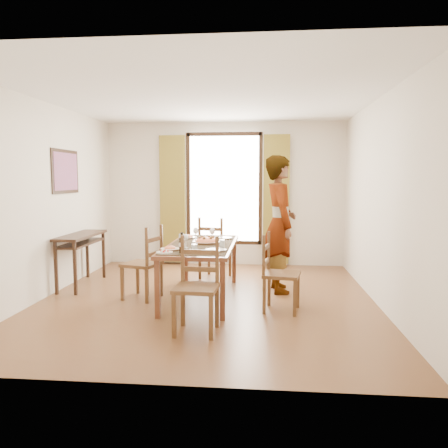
# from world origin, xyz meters

# --- Properties ---
(ground) EXTENTS (5.00, 5.00, 0.00)m
(ground) POSITION_xyz_m (0.00, 0.00, 0.00)
(ground) COLOR #4C2517
(ground) RESTS_ON ground
(room_shell) EXTENTS (4.60, 5.10, 2.74)m
(room_shell) POSITION_xyz_m (-0.00, 0.13, 1.54)
(room_shell) COLOR silver
(room_shell) RESTS_ON ground
(console_table) EXTENTS (0.38, 1.20, 0.80)m
(console_table) POSITION_xyz_m (-2.03, 0.60, 0.68)
(console_table) COLOR black
(console_table) RESTS_ON ground
(dining_table) EXTENTS (0.89, 1.99, 0.76)m
(dining_table) POSITION_xyz_m (-0.09, 0.08, 0.69)
(dining_table) COLOR brown
(dining_table) RESTS_ON ground
(chair_west) EXTENTS (0.55, 0.55, 1.01)m
(chair_west) POSITION_xyz_m (-0.87, -0.03, 0.47)
(chair_west) COLOR #53311B
(chair_west) RESTS_ON ground
(chair_north) EXTENTS (0.55, 0.55, 1.02)m
(chair_north) POSITION_xyz_m (-0.05, 1.29, 0.47)
(chair_north) COLOR #53311B
(chair_north) RESTS_ON ground
(chair_south) EXTENTS (0.47, 0.47, 1.02)m
(chair_south) POSITION_xyz_m (0.05, -1.25, 0.48)
(chair_south) COLOR #53311B
(chair_south) RESTS_ON ground
(chair_east) EXTENTS (0.50, 0.50, 0.97)m
(chair_east) POSITION_xyz_m (0.95, -0.42, 0.45)
(chair_east) COLOR #53311B
(chair_east) RESTS_ON ground
(man) EXTENTS (0.88, 0.72, 1.98)m
(man) POSITION_xyz_m (0.99, 0.55, 0.99)
(man) COLOR gray
(man) RESTS_ON ground
(plate_sw) EXTENTS (0.27, 0.27, 0.05)m
(plate_sw) POSITION_xyz_m (-0.41, -0.47, 0.78)
(plate_sw) COLOR silver
(plate_sw) RESTS_ON dining_table
(plate_se) EXTENTS (0.27, 0.27, 0.05)m
(plate_se) POSITION_xyz_m (0.17, -0.48, 0.78)
(plate_se) COLOR silver
(plate_se) RESTS_ON dining_table
(plate_nw) EXTENTS (0.27, 0.27, 0.05)m
(plate_nw) POSITION_xyz_m (-0.37, 0.62, 0.78)
(plate_nw) COLOR silver
(plate_nw) RESTS_ON dining_table
(plate_ne) EXTENTS (0.27, 0.27, 0.05)m
(plate_ne) POSITION_xyz_m (0.16, 0.63, 0.78)
(plate_ne) COLOR silver
(plate_ne) RESTS_ON dining_table
(pasta_platter) EXTENTS (0.40, 0.40, 0.10)m
(pasta_platter) POSITION_xyz_m (-0.03, 0.15, 0.81)
(pasta_platter) COLOR red
(pasta_platter) RESTS_ON dining_table
(caprese_plate) EXTENTS (0.20, 0.20, 0.04)m
(caprese_plate) POSITION_xyz_m (-0.42, -0.70, 0.78)
(caprese_plate) COLOR silver
(caprese_plate) RESTS_ON dining_table
(wine_glass_a) EXTENTS (0.08, 0.08, 0.18)m
(wine_glass_a) POSITION_xyz_m (-0.24, -0.29, 0.85)
(wine_glass_a) COLOR white
(wine_glass_a) RESTS_ON dining_table
(wine_glass_b) EXTENTS (0.08, 0.08, 0.18)m
(wine_glass_b) POSITION_xyz_m (0.02, 0.42, 0.85)
(wine_glass_b) COLOR white
(wine_glass_b) RESTS_ON dining_table
(wine_glass_c) EXTENTS (0.08, 0.08, 0.18)m
(wine_glass_c) POSITION_xyz_m (-0.23, 0.45, 0.85)
(wine_glass_c) COLOR white
(wine_glass_c) RESTS_ON dining_table
(tumbler_a) EXTENTS (0.07, 0.07, 0.10)m
(tumbler_a) POSITION_xyz_m (0.22, -0.21, 0.81)
(tumbler_a) COLOR silver
(tumbler_a) RESTS_ON dining_table
(tumbler_b) EXTENTS (0.07, 0.07, 0.10)m
(tumbler_b) POSITION_xyz_m (-0.42, 0.34, 0.81)
(tumbler_b) COLOR silver
(tumbler_b) RESTS_ON dining_table
(tumbler_c) EXTENTS (0.07, 0.07, 0.10)m
(tumbler_c) POSITION_xyz_m (-0.08, -0.61, 0.81)
(tumbler_c) COLOR silver
(tumbler_c) RESTS_ON dining_table
(wine_bottle) EXTENTS (0.07, 0.07, 0.25)m
(wine_bottle) POSITION_xyz_m (-0.22, -0.66, 0.88)
(wine_bottle) COLOR black
(wine_bottle) RESTS_ON dining_table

